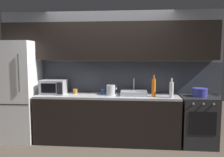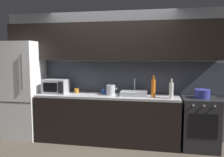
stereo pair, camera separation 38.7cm
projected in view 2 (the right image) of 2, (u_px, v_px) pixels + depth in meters
name	position (u px, v px, depth m)	size (l,w,h in m)	color
back_wall	(110.00, 60.00, 4.43)	(4.38, 0.44, 2.50)	slate
counter_run	(107.00, 118.00, 4.26)	(2.64, 0.60, 0.90)	black
refrigerator	(24.00, 90.00, 4.51)	(0.68, 0.69, 1.90)	white
oven_range	(199.00, 123.00, 3.96)	(0.60, 0.62, 0.90)	#232326
microwave	(56.00, 86.00, 4.40)	(0.46, 0.35, 0.27)	#A8AAAF
sink_basin	(134.00, 93.00, 4.15)	(0.48, 0.38, 0.30)	#ADAFB5
kettle	(111.00, 90.00, 4.18)	(0.20, 0.16, 0.21)	#B7BABF
wine_bottle_white	(171.00, 90.00, 3.83)	(0.07, 0.07, 0.34)	silver
wine_bottle_orange	(153.00, 88.00, 3.95)	(0.07, 0.07, 0.39)	orange
mug_amber	(77.00, 91.00, 4.41)	(0.09, 0.09, 0.09)	#B27019
mug_blue	(104.00, 92.00, 4.30)	(0.08, 0.08, 0.09)	#234299
cooking_pot	(202.00, 94.00, 3.90)	(0.26, 0.26, 0.15)	#333899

